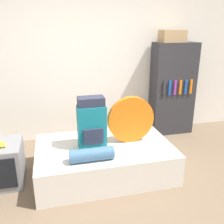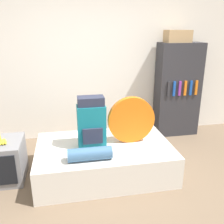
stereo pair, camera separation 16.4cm
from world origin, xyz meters
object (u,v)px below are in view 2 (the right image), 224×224
object	(u,v)px
bookshelf	(178,90)
tent_bag	(131,120)
cardboard_box	(178,36)
backpack	(91,123)
television	(4,161)
sleeping_roll	(90,154)

from	to	relation	value
bookshelf	tent_bag	bearing A→B (deg)	-137.19
bookshelf	cardboard_box	bearing A→B (deg)	171.70
backpack	television	size ratio (longest dim) A/B	1.18
tent_bag	television	bearing A→B (deg)	178.15
bookshelf	backpack	bearing A→B (deg)	-146.74
backpack	cardboard_box	distance (m)	2.16
bookshelf	cardboard_box	size ratio (longest dim) A/B	3.98
tent_bag	cardboard_box	xyz separation A→B (m)	(1.05, 1.05, 1.01)
backpack	television	world-z (taller)	backpack
backpack	bookshelf	world-z (taller)	bookshelf
tent_bag	cardboard_box	distance (m)	1.79
bookshelf	cardboard_box	distance (m)	0.92
television	sleeping_roll	bearing A→B (deg)	-22.71
backpack	tent_bag	bearing A→B (deg)	4.61
sleeping_roll	television	bearing A→B (deg)	157.29
bookshelf	cardboard_box	world-z (taller)	cardboard_box
tent_bag	bookshelf	size ratio (longest dim) A/B	0.38
cardboard_box	tent_bag	bearing A→B (deg)	-134.88
television	cardboard_box	size ratio (longest dim) A/B	1.38
television	bookshelf	size ratio (longest dim) A/B	0.35
backpack	television	bearing A→B (deg)	175.14
television	cardboard_box	xyz separation A→B (m)	(2.70, 1.00, 1.46)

